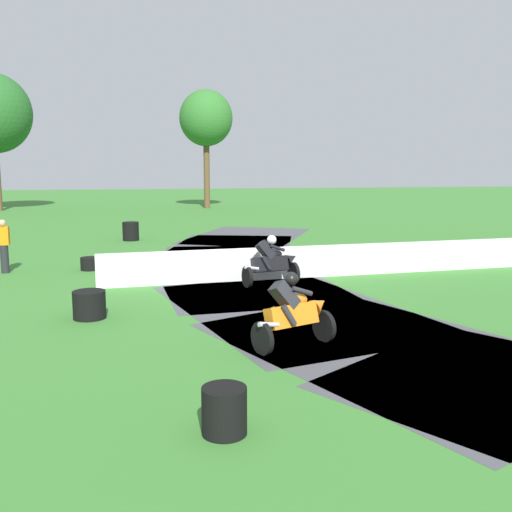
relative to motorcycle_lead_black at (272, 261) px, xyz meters
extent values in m
plane|color=#38752D|center=(-0.79, 0.72, -0.64)|extent=(120.00, 120.00, 0.00)
cube|color=#47474C|center=(1.01, 10.82, -0.64)|extent=(7.10, 8.29, 0.01)
cube|color=#47474C|center=(-0.15, 7.57, -0.64)|extent=(6.22, 7.95, 0.01)
cube|color=#47474C|center=(-0.72, 4.17, -0.64)|extent=(5.16, 7.36, 0.01)
cube|color=#47474C|center=(-0.70, 0.73, -0.64)|extent=(5.23, 7.41, 0.01)
cube|color=#47474C|center=(-0.09, -2.67, -0.64)|extent=(6.28, 7.98, 0.01)
cube|color=#47474C|center=(1.09, -5.90, -0.64)|extent=(7.15, 8.31, 0.01)
cube|color=white|center=(3.98, 1.16, -0.19)|extent=(17.48, 1.91, 0.90)
cylinder|color=black|center=(0.63, 0.05, -0.35)|extent=(0.26, 0.74, 0.74)
cylinder|color=black|center=(-0.73, -0.28, -0.35)|extent=(0.26, 0.74, 0.74)
cube|color=black|center=(-0.07, -0.03, -0.06)|extent=(1.06, 0.60, 0.46)
ellipsoid|color=black|center=(0.09, 0.08, 0.19)|extent=(0.51, 0.43, 0.31)
cone|color=black|center=(0.58, 0.16, 0.05)|extent=(0.47, 0.45, 0.47)
cylinder|color=#B2B2B7|center=(-0.62, -0.31, -0.11)|extent=(0.42, 0.19, 0.18)
cube|color=black|center=(-0.17, 0.05, 0.30)|extent=(0.57, 0.40, 0.62)
sphere|color=white|center=(0.02, 0.17, 0.58)|extent=(0.26, 0.26, 0.26)
cylinder|color=black|center=(0.06, 0.29, 0.28)|extent=(0.44, 0.17, 0.24)
cylinder|color=black|center=(0.14, -0.05, 0.38)|extent=(0.44, 0.17, 0.24)
cylinder|color=black|center=(-0.29, 0.10, -0.09)|extent=(0.31, 0.19, 0.42)
cylinder|color=black|center=(-0.20, -0.24, 0.00)|extent=(0.31, 0.19, 0.42)
cylinder|color=black|center=(-0.03, -5.22, -0.36)|extent=(0.39, 0.72, 0.75)
cylinder|color=black|center=(-1.31, -5.79, -0.36)|extent=(0.39, 0.72, 0.75)
cube|color=orange|center=(-0.71, -5.42, -0.07)|extent=(1.07, 0.76, 0.47)
ellipsoid|color=orange|center=(-0.58, -5.28, 0.18)|extent=(0.54, 0.49, 0.31)
cone|color=orange|center=(-0.10, -5.11, 0.05)|extent=(0.51, 0.46, 0.48)
cylinder|color=#B2B2B7|center=(-1.20, -5.79, -0.11)|extent=(0.41, 0.25, 0.18)
cube|color=#28282D|center=(-0.83, -5.35, 0.30)|extent=(0.60, 0.38, 0.63)
sphere|color=black|center=(-0.66, -5.19, 0.56)|extent=(0.26, 0.26, 0.26)
cylinder|color=#28282D|center=(-0.65, -5.07, 0.27)|extent=(0.43, 0.23, 0.24)
cylinder|color=#28282D|center=(-0.51, -5.39, 0.37)|extent=(0.43, 0.23, 0.24)
cylinder|color=#28282D|center=(-0.95, -5.33, -0.10)|extent=(0.33, 0.18, 0.42)
cylinder|color=#28282D|center=(-0.81, -5.65, 0.00)|extent=(0.33, 0.18, 0.42)
cylinder|color=black|center=(-4.23, 10.08, -0.54)|extent=(0.70, 0.70, 0.20)
cylinder|color=black|center=(-4.23, 10.08, -0.34)|extent=(0.70, 0.70, 0.20)
cylinder|color=black|center=(-4.23, 10.08, -0.14)|extent=(0.70, 0.70, 0.20)
cylinder|color=black|center=(-4.23, 10.08, 0.06)|extent=(0.70, 0.70, 0.20)
cylinder|color=black|center=(-5.20, 3.11, -0.54)|extent=(0.57, 0.57, 0.20)
cylinder|color=black|center=(-5.20, 3.11, -0.34)|extent=(0.57, 0.57, 0.20)
cylinder|color=black|center=(-4.56, -2.81, -0.54)|extent=(0.70, 0.70, 0.20)
cylinder|color=black|center=(-4.56, -2.81, -0.34)|extent=(0.70, 0.70, 0.20)
cylinder|color=black|center=(-4.56, -2.81, -0.14)|extent=(0.70, 0.70, 0.20)
cylinder|color=black|center=(-2.31, -8.68, -0.54)|extent=(0.56, 0.56, 0.20)
cylinder|color=black|center=(-2.31, -8.68, -0.34)|extent=(0.56, 0.56, 0.20)
cylinder|color=black|center=(-2.31, -8.68, -0.14)|extent=(0.56, 0.56, 0.20)
cylinder|color=#232328|center=(-7.68, 3.03, -0.21)|extent=(0.24, 0.24, 0.86)
cube|color=orange|center=(-7.68, 3.03, 0.50)|extent=(0.34, 0.22, 0.56)
sphere|color=tan|center=(-7.68, 3.03, 0.89)|extent=(0.20, 0.20, 0.20)
cone|color=orange|center=(4.56, 1.51, -0.42)|extent=(0.28, 0.28, 0.44)
cylinder|color=brown|center=(0.57, 27.78, 1.81)|extent=(0.44, 0.44, 4.90)
ellipsoid|color=#2D6B28|center=(0.57, 27.78, 5.90)|extent=(3.86, 3.86, 4.05)
camera|label=1|loc=(-3.05, -15.40, 2.67)|focal=40.76mm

